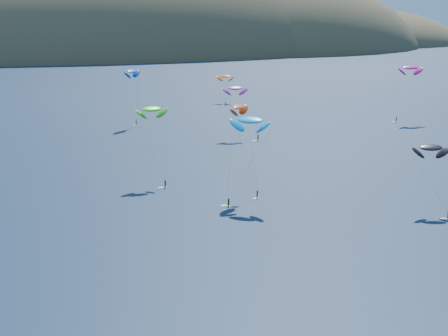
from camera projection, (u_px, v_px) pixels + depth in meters
island at (118, 60)px, 598.21m from camera, size 730.00×300.00×210.00m
kitesurfer_3 at (152, 109)px, 157.04m from camera, size 8.17×11.32×20.37m
kitesurfer_4 at (132, 71)px, 228.51m from camera, size 8.41×8.92×22.03m
kitesurfer_5 at (250, 120)px, 140.98m from camera, size 12.03×9.85×21.01m
kitesurfer_6 at (235, 88)px, 208.64m from camera, size 10.24×12.36×18.57m
kitesurfer_7 at (431, 148)px, 136.23m from camera, size 8.56×11.76×15.72m
kitesurfer_8 at (410, 68)px, 235.73m from camera, size 11.63×5.37×22.87m
kitesurfer_9 at (239, 107)px, 146.82m from camera, size 7.02×11.40×22.27m
kitesurfer_11 at (225, 76)px, 281.84m from camera, size 8.39×14.33×13.72m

